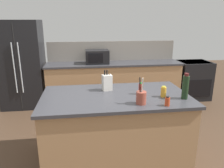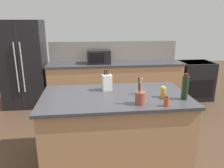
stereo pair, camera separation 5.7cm
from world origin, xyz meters
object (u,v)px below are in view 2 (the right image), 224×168
Objects in this scene: microwave at (99,57)px; hot_sauce_bottle at (140,89)px; spice_jar_paprika at (166,102)px; honey_jar at (163,92)px; refrigerator at (24,64)px; utensil_crock at (140,97)px; range_oven at (195,80)px; knife_block at (107,82)px; wine_bottle at (185,87)px.

microwave is 2.24m from hot_sauce_bottle.
hot_sauce_bottle is at bearing 114.59° from spice_jar_paprika.
spice_jar_paprika is 0.82× the size of honey_jar.
microwave is 2.71m from spice_jar_paprika.
refrigerator is 3.05m from hot_sauce_bottle.
range_oven is at bearing 51.64° from utensil_crock.
range_oven is 2.97m from hot_sauce_bottle.
hot_sauce_bottle is at bearing -131.30° from range_oven.
microwave reaches higher than hot_sauce_bottle.
knife_block is 0.91m from spice_jar_paprika.
microwave is 2.56m from utensil_crock.
spice_jar_paprika is (0.20, -0.44, -0.02)m from hot_sauce_bottle.
range_oven is 3.29m from utensil_crock.
hot_sauce_bottle is at bearing 154.07° from wine_bottle.
knife_block is at bearing -50.87° from refrigerator.
range_oven is at bearing -0.00° from microwave.
spice_jar_paprika is (0.62, -2.64, -0.10)m from microwave.
refrigerator is 2.61m from knife_block.
knife_block is 1.04m from wine_bottle.
wine_bottle reaches higher than range_oven.
hot_sauce_bottle is at bearing 151.68° from honey_jar.
range_oven is 3.20m from spice_jar_paprika.
utensil_crock is at bearing -103.29° from hot_sauce_bottle.
knife_block is 0.78m from honey_jar.
honey_jar is 0.43× the size of wine_bottle.
wine_bottle reaches higher than knife_block.
hot_sauce_bottle is (2.07, -2.25, 0.07)m from refrigerator.
utensil_crock is at bearing 160.91° from spice_jar_paprika.
refrigerator is 4.02m from range_oven.
utensil_crock is 0.30m from spice_jar_paprika.
honey_jar reaches higher than range_oven.
knife_block is 1.82× the size of hot_sauce_bottle.
honey_jar is at bearing -45.72° from refrigerator.
spice_jar_paprika is (-1.73, -2.64, 0.53)m from range_oven.
hot_sauce_bottle is 0.49× the size of wine_bottle.
microwave is 3.22× the size of hot_sauce_bottle.
range_oven is 2.80× the size of wine_bottle.
wine_bottle is at bearing -44.12° from refrigerator.
honey_jar is 0.27m from wine_bottle.
wine_bottle is (0.92, -0.47, 0.04)m from knife_block.
hot_sauce_bottle is at bearing -47.42° from refrigerator.
microwave is at bearing 110.70° from wine_bottle.
spice_jar_paprika is at bearing -65.41° from hot_sauce_bottle.
utensil_crock reaches higher than spice_jar_paprika.
refrigerator is 2.06× the size of range_oven.
range_oven is at bearing -0.74° from refrigerator.
utensil_crock reaches higher than knife_block.
microwave is 4.43× the size of spice_jar_paprika.
utensil_crock reaches higher than hot_sauce_bottle.
range_oven is 6.48× the size of honey_jar.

